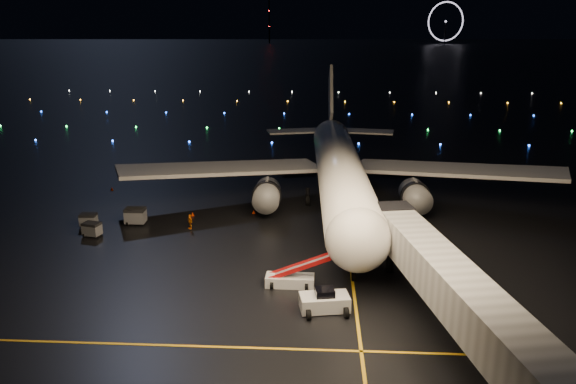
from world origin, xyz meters
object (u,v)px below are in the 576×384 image
at_px(pushback_tug, 325,300).
at_px(baggage_cart_0, 135,216).
at_px(belt_loader, 290,270).
at_px(baggage_cart_1, 92,229).
at_px(baggage_cart_2, 89,220).
at_px(crew_c, 190,221).
at_px(airliner, 339,140).

bearing_deg(pushback_tug, baggage_cart_0, 128.28).
height_order(pushback_tug, belt_loader, belt_loader).
height_order(baggage_cart_1, baggage_cart_2, baggage_cart_1).
height_order(crew_c, baggage_cart_2, crew_c).
bearing_deg(belt_loader, airliner, 80.58).
xyz_separation_m(baggage_cart_0, baggage_cart_1, (-3.47, -4.07, -0.18)).
bearing_deg(belt_loader, crew_c, 132.28).
relative_size(airliner, baggage_cart_2, 31.13).
xyz_separation_m(crew_c, baggage_cart_1, (-10.03, -2.91, -0.08)).
distance_m(crew_c, baggage_cart_2, 11.57).
bearing_deg(baggage_cart_2, baggage_cart_1, -65.95).
xyz_separation_m(pushback_tug, baggage_cart_1, (-24.91, 15.12, -0.16)).
xyz_separation_m(belt_loader, baggage_cart_1, (-21.93, 10.85, -0.73)).
height_order(airliner, baggage_cart_2, airliner).
xyz_separation_m(belt_loader, baggage_cart_0, (-18.46, 14.91, -0.55)).
distance_m(belt_loader, crew_c, 18.21).
height_order(belt_loader, baggage_cart_2, belt_loader).
xyz_separation_m(airliner, baggage_cart_2, (-28.35, -11.75, -7.13)).
bearing_deg(baggage_cart_2, airliner, 18.41).
distance_m(pushback_tug, baggage_cart_1, 29.14).
relative_size(crew_c, baggage_cart_0, 0.76).
bearing_deg(crew_c, pushback_tug, -0.07).
bearing_deg(crew_c, belt_loader, 1.27).
relative_size(baggage_cart_0, baggage_cart_1, 1.24).
bearing_deg(belt_loader, pushback_tug, -53.73).
xyz_separation_m(airliner, baggage_cart_1, (-26.80, -14.63, -7.13)).
distance_m(belt_loader, baggage_cart_0, 23.74).
distance_m(baggage_cart_1, baggage_cart_2, 3.27).
height_order(airliner, baggage_cart_1, airliner).
xyz_separation_m(crew_c, baggage_cart_2, (-11.57, -0.02, -0.08)).
relative_size(belt_loader, baggage_cart_2, 3.45).
height_order(airliner, baggage_cart_0, airliner).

